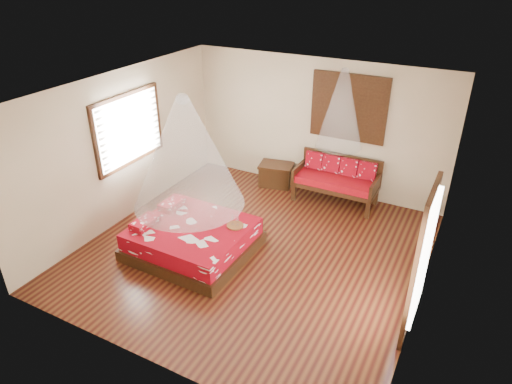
% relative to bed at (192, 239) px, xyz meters
% --- Properties ---
extents(room, '(5.54, 5.54, 2.84)m').
position_rel_bed_xyz_m(room, '(0.93, 0.50, 1.15)').
color(room, black).
rests_on(room, ground).
extents(bed, '(1.97, 1.79, 0.63)m').
position_rel_bed_xyz_m(bed, '(0.00, 0.00, 0.00)').
color(bed, black).
rests_on(bed, floor).
extents(daybed, '(1.68, 0.75, 0.94)m').
position_rel_bed_xyz_m(daybed, '(1.59, 2.88, 0.27)').
color(daybed, black).
rests_on(daybed, floor).
extents(storage_chest, '(0.81, 0.66, 0.50)m').
position_rel_bed_xyz_m(storage_chest, '(0.19, 2.95, 0.00)').
color(storage_chest, black).
rests_on(storage_chest, floor).
extents(shutter_panel, '(1.52, 0.06, 1.32)m').
position_rel_bed_xyz_m(shutter_panel, '(1.59, 3.22, 1.65)').
color(shutter_panel, black).
rests_on(shutter_panel, wall_back).
extents(window_left, '(0.10, 1.74, 1.34)m').
position_rel_bed_xyz_m(window_left, '(-1.77, 0.70, 1.45)').
color(window_left, black).
rests_on(window_left, wall_left).
extents(glazed_door, '(0.08, 1.02, 2.16)m').
position_rel_bed_xyz_m(glazed_door, '(3.65, -0.10, 0.82)').
color(glazed_door, black).
rests_on(glazed_door, floor).
extents(wine_tray, '(0.28, 0.28, 0.23)m').
position_rel_bed_xyz_m(wine_tray, '(0.66, 0.34, 0.31)').
color(wine_tray, brown).
rests_on(wine_tray, bed).
extents(mosquito_net_main, '(1.79, 1.79, 1.80)m').
position_rel_bed_xyz_m(mosquito_net_main, '(0.02, -0.00, 1.60)').
color(mosquito_net_main, white).
rests_on(mosquito_net_main, ceiling).
extents(mosquito_net_daybed, '(0.88, 0.88, 1.50)m').
position_rel_bed_xyz_m(mosquito_net_daybed, '(1.59, 2.75, 1.75)').
color(mosquito_net_daybed, white).
rests_on(mosquito_net_daybed, ceiling).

